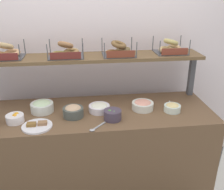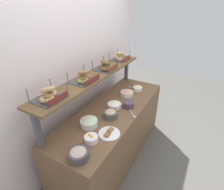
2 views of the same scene
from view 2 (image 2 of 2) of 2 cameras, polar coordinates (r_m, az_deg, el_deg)
The scene contains 21 objects.
ground_plane at distance 2.90m, azimuth 0.35°, elevation -18.61°, with size 8.00×8.00×0.00m, color #595651.
back_wall at distance 2.48m, azimuth -10.80°, elevation 6.02°, with size 3.24×0.06×2.40m, color white.
deli_counter at distance 2.61m, azimuth 0.37°, elevation -12.20°, with size 2.04×0.70×0.85m, color brown.
shelf_riser_left at distance 1.80m, azimuth -22.95°, elevation -10.60°, with size 0.05×0.05×0.40m, color #4C4C51.
shelf_riser_right at distance 3.15m, azimuth 4.69°, elevation 8.35°, with size 0.05×0.05×0.40m, color #4C4C51.
upper_shelf at distance 2.29m, azimuth -5.50°, elevation 6.32°, with size 2.00×0.32×0.03m, color brown.
bowl_hummus at distance 2.16m, azimuth -0.51°, elevation -6.11°, with size 0.17×0.17×0.10m.
bowl_veggie_mix at distance 2.37m, azimuth 5.35°, elevation -3.05°, with size 0.15×0.15×0.09m.
bowl_lox_spread at distance 2.65m, azimuth 4.87°, elevation 0.61°, with size 0.19×0.19×0.08m.
bowl_scallion_spread at distance 2.03m, azimuth -7.48°, elevation -8.78°, with size 0.20×0.20×0.10m.
bowl_cream_cheese at distance 2.36m, azimuth 0.69°, elevation -3.23°, with size 0.18×0.18×0.07m.
bowl_tuna_salad at distance 1.70m, azimuth -10.87°, elevation -18.30°, with size 0.19×0.19×0.10m.
bowl_fruit_salad at distance 1.84m, azimuth -6.79°, elevation -13.90°, with size 0.14×0.14×0.07m.
bowl_egg_salad at distance 2.84m, azimuth 8.34°, elevation 2.20°, with size 0.14×0.14×0.07m.
serving_plate_white at distance 1.93m, azimuth -0.91°, elevation -12.34°, with size 0.24×0.24×0.04m.
serving_spoon_near_plate at distance 2.22m, azimuth 6.91°, elevation -6.46°, with size 0.14×0.14×0.01m.
serving_spoon_by_edge at distance 2.89m, azimuth 6.85°, elevation 2.14°, with size 0.07×0.17×0.01m.
bagel_basket_sesame at distance 1.77m, azimuth -19.84°, elevation 0.04°, with size 0.28×0.25×0.15m.
bagel_basket_everything at distance 2.09m, azimuth -9.05°, elevation 5.65°, with size 0.31×0.25×0.15m.
bagel_basket_cinnamon_raisin at distance 2.44m, azimuth -2.13°, elevation 9.36°, with size 0.30×0.26×0.14m.
bagel_basket_plain at distance 2.87m, azimuth 2.58°, elevation 12.24°, with size 0.29×0.26×0.14m.
Camera 2 is at (-1.74, -0.96, 2.11)m, focal length 28.15 mm.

